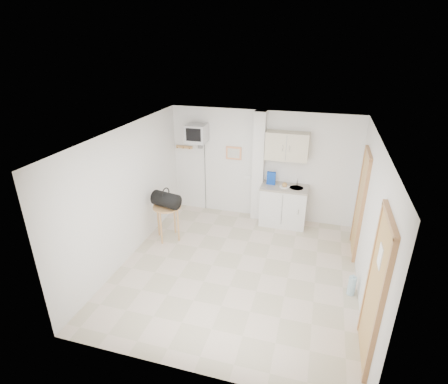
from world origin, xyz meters
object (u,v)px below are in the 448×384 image
(round_table, at_px, (167,211))
(water_bottle, at_px, (352,286))
(crt_television, at_px, (197,134))
(duffel_bag, at_px, (166,200))

(round_table, relative_size, water_bottle, 2.01)
(round_table, xyz_separation_m, water_bottle, (3.63, -0.81, -0.47))
(crt_television, relative_size, round_table, 2.85)
(water_bottle, bearing_deg, round_table, 167.39)
(crt_television, xyz_separation_m, round_table, (-0.20, -1.34, -1.30))
(round_table, distance_m, water_bottle, 3.75)
(round_table, bearing_deg, crt_television, 81.51)
(round_table, xyz_separation_m, duffel_bag, (0.01, -0.03, 0.28))
(crt_television, bearing_deg, round_table, -98.49)
(crt_television, xyz_separation_m, duffel_bag, (-0.19, -1.37, -1.02))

